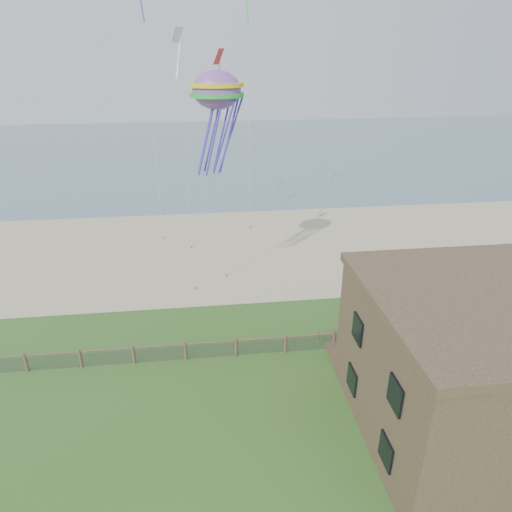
% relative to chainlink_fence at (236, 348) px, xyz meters
% --- Properties ---
extents(ground, '(160.00, 160.00, 0.00)m').
position_rel_chainlink_fence_xyz_m(ground, '(0.00, -6.00, -0.55)').
color(ground, '#35591E').
rests_on(ground, ground).
extents(sand_beach, '(72.00, 20.00, 0.02)m').
position_rel_chainlink_fence_xyz_m(sand_beach, '(0.00, 16.00, -0.55)').
color(sand_beach, tan).
rests_on(sand_beach, ground).
extents(ocean, '(160.00, 68.00, 0.02)m').
position_rel_chainlink_fence_xyz_m(ocean, '(0.00, 60.00, -0.55)').
color(ocean, slate).
rests_on(ocean, ground).
extents(chainlink_fence, '(36.20, 0.20, 1.25)m').
position_rel_chainlink_fence_xyz_m(chainlink_fence, '(0.00, 0.00, 0.00)').
color(chainlink_fence, '#4A3529').
rests_on(chainlink_fence, ground).
extents(motel_deck, '(15.00, 2.00, 0.50)m').
position_rel_chainlink_fence_xyz_m(motel_deck, '(13.00, -1.00, -0.30)').
color(motel_deck, brown).
rests_on(motel_deck, ground).
extents(picnic_table, '(1.81, 1.53, 0.67)m').
position_rel_chainlink_fence_xyz_m(picnic_table, '(7.74, -4.79, -0.22)').
color(picnic_table, brown).
rests_on(picnic_table, ground).
extents(octopus_kite, '(3.74, 3.18, 6.54)m').
position_rel_chainlink_fence_xyz_m(octopus_kite, '(-0.42, 5.58, 12.44)').
color(octopus_kite, '#FC276C').
extents(kite_white, '(2.10, 2.00, 2.84)m').
position_rel_chainlink_fence_xyz_m(kite_white, '(-2.72, 12.47, 16.28)').
color(kite_white, white).
extents(kite_red, '(1.79, 1.52, 2.21)m').
position_rel_chainlink_fence_xyz_m(kite_red, '(-0.20, 6.42, 15.30)').
color(kite_red, red).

